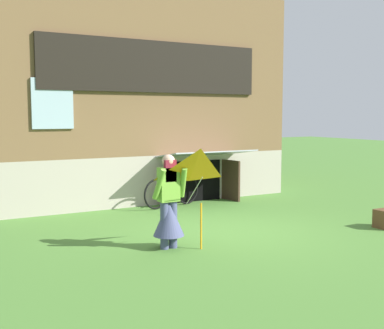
% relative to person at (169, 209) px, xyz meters
% --- Properties ---
extents(ground_plane, '(60.00, 60.00, 0.00)m').
position_rel_person_xyz_m(ground_plane, '(1.47, 0.71, -0.66)').
color(ground_plane, '#4C7F33').
extents(log_house, '(7.90, 5.69, 5.37)m').
position_rel_person_xyz_m(log_house, '(1.47, 6.00, 2.02)').
color(log_house, '#ADA393').
rests_on(log_house, ground_plane).
extents(person, '(0.61, 0.52, 1.58)m').
position_rel_person_xyz_m(person, '(0.00, 0.00, 0.00)').
color(person, '#474C75').
rests_on(person, ground_plane).
extents(kite, '(0.96, 0.92, 1.61)m').
position_rel_person_xyz_m(kite, '(0.31, -0.52, 0.63)').
color(kite, orange).
rests_on(kite, ground_plane).
extents(bicycle_red, '(1.68, 0.46, 0.78)m').
position_rel_person_xyz_m(bicycle_red, '(1.73, 3.32, -0.28)').
color(bicycle_red, black).
rests_on(bicycle_red, ground_plane).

